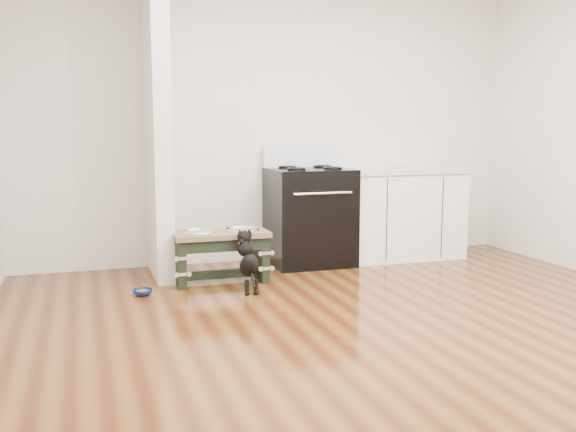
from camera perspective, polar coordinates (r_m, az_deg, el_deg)
name	(u,v)px	position (r m, az deg, el deg)	size (l,w,h in m)	color
ground	(387,334)	(4.22, 8.79, -10.35)	(5.00, 5.00, 0.00)	#471F0C
room_shell	(393,76)	(4.02, 9.30, 12.16)	(5.00, 5.00, 5.00)	silver
partition_wall	(157,123)	(5.71, -11.55, 8.13)	(0.15, 0.80, 2.70)	silver
oven_range	(310,215)	(6.15, 1.93, 0.11)	(0.76, 0.69, 1.14)	black
cabinet_run	(400,213)	(6.56, 9.94, 0.28)	(1.24, 0.64, 0.91)	white
dog_feeder	(220,246)	(5.47, -6.02, -2.66)	(0.80, 0.43, 0.46)	black
puppy	(248,259)	(5.16, -3.62, -3.80)	(0.14, 0.41, 0.49)	black
floor_bowl	(142,292)	(5.21, -12.81, -6.63)	(0.19, 0.19, 0.05)	navy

